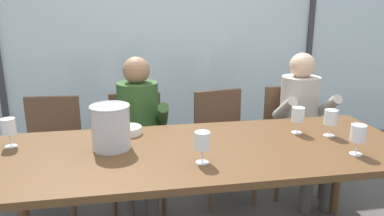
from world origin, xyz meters
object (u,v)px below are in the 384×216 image
(person_beige_jumper, at_px, (303,116))
(wine_glass_by_left_taster, at_px, (358,135))
(dining_table, at_px, (202,159))
(person_olive_shirt, at_px, (138,125))
(wine_glass_by_right_taster, at_px, (202,142))
(chair_left_of_center, at_px, (137,140))
(chair_center, at_px, (222,135))
(chair_right_of_center, at_px, (290,130))
(wine_glass_center_pour, at_px, (9,127))
(tasting_bowl, at_px, (128,130))
(wine_glass_spare_empty, at_px, (298,116))
(wine_glass_near_bucket, at_px, (331,118))
(chair_near_curtain, at_px, (52,145))
(ice_bucket_primary, at_px, (111,127))

(person_beige_jumper, height_order, wine_glass_by_left_taster, person_beige_jumper)
(dining_table, height_order, person_olive_shirt, person_olive_shirt)
(dining_table, bearing_deg, wine_glass_by_right_taster, -102.09)
(chair_left_of_center, height_order, person_olive_shirt, person_olive_shirt)
(chair_center, bearing_deg, wine_glass_by_left_taster, -72.58)
(dining_table, xyz_separation_m, person_olive_shirt, (-0.35, 0.74, -0.00))
(chair_center, distance_m, chair_right_of_center, 0.63)
(wine_glass_center_pour, bearing_deg, chair_left_of_center, 39.97)
(tasting_bowl, height_order, wine_glass_spare_empty, wine_glass_spare_empty)
(tasting_bowl, xyz_separation_m, wine_glass_spare_empty, (1.10, -0.17, 0.09))
(tasting_bowl, bearing_deg, wine_glass_near_bucket, -11.66)
(chair_right_of_center, relative_size, wine_glass_center_pour, 5.14)
(chair_near_curtain, bearing_deg, wine_glass_near_bucket, -18.95)
(chair_near_curtain, xyz_separation_m, wine_glass_spare_empty, (1.70, -0.71, 0.36))
(chair_near_curtain, xyz_separation_m, wine_glass_center_pour, (-0.09, -0.64, 0.37))
(chair_center, bearing_deg, wine_glass_near_bucket, -64.05)
(chair_near_curtain, distance_m, wine_glass_by_left_taster, 2.20)
(chair_near_curtain, height_order, chair_center, same)
(wine_glass_spare_empty, bearing_deg, person_olive_shirt, 150.20)
(chair_left_of_center, distance_m, wine_glass_center_pour, 1.05)
(chair_left_of_center, height_order, person_beige_jumper, person_beige_jumper)
(chair_near_curtain, distance_m, wine_glass_by_right_taster, 1.50)
(chair_near_curtain, bearing_deg, chair_left_of_center, 3.20)
(chair_left_of_center, bearing_deg, ice_bucket_primary, -101.54)
(chair_near_curtain, height_order, wine_glass_by_right_taster, wine_glass_by_right_taster)
(chair_left_of_center, bearing_deg, wine_glass_center_pour, -140.00)
(wine_glass_center_pour, bearing_deg, chair_center, 23.14)
(wine_glass_by_right_taster, bearing_deg, chair_near_curtain, 132.50)
(chair_near_curtain, height_order, tasting_bowl, chair_near_curtain)
(chair_left_of_center, distance_m, chair_center, 0.71)
(chair_near_curtain, relative_size, chair_right_of_center, 1.00)
(wine_glass_by_right_taster, height_order, wine_glass_spare_empty, same)
(wine_glass_center_pour, relative_size, wine_glass_by_right_taster, 1.00)
(dining_table, bearing_deg, tasting_bowl, 142.60)
(wine_glass_near_bucket, height_order, wine_glass_spare_empty, same)
(chair_near_curtain, bearing_deg, chair_center, 3.60)
(chair_left_of_center, distance_m, tasting_bowl, 0.60)
(person_beige_jumper, xyz_separation_m, ice_bucket_primary, (-1.54, -0.65, 0.21))
(wine_glass_by_left_taster, bearing_deg, ice_bucket_primary, 166.18)
(chair_center, height_order, person_beige_jumper, person_beige_jumper)
(wine_glass_by_right_taster, bearing_deg, chair_right_of_center, 46.79)
(dining_table, height_order, wine_glass_spare_empty, wine_glass_spare_empty)
(chair_left_of_center, relative_size, chair_center, 1.00)
(chair_near_curtain, height_order, person_beige_jumper, person_beige_jumper)
(wine_glass_by_right_taster, bearing_deg, wine_glass_spare_empty, 26.80)
(chair_center, distance_m, wine_glass_by_left_taster, 1.26)
(person_olive_shirt, bearing_deg, wine_glass_near_bucket, -26.01)
(chair_left_of_center, bearing_deg, chair_center, -0.23)
(dining_table, height_order, wine_glass_center_pour, wine_glass_center_pour)
(dining_table, bearing_deg, wine_glass_spare_empty, 13.04)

